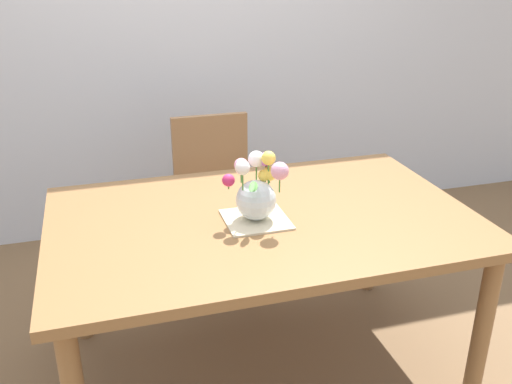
% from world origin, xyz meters
% --- Properties ---
extents(ground_plane, '(12.00, 12.00, 0.00)m').
position_xyz_m(ground_plane, '(0.00, 0.00, 0.00)').
color(ground_plane, brown).
extents(back_wall, '(7.00, 0.10, 2.80)m').
position_xyz_m(back_wall, '(0.00, 1.60, 1.40)').
color(back_wall, silver).
rests_on(back_wall, ground_plane).
extents(dining_table, '(1.66, 1.07, 0.75)m').
position_xyz_m(dining_table, '(0.00, 0.00, 0.67)').
color(dining_table, olive).
rests_on(dining_table, ground_plane).
extents(chair_far, '(0.42, 0.42, 0.90)m').
position_xyz_m(chair_far, '(-0.00, 0.88, 0.52)').
color(chair_far, '#9E7047').
rests_on(chair_far, ground_plane).
extents(placemat, '(0.24, 0.24, 0.01)m').
position_xyz_m(placemat, '(-0.04, -0.04, 0.75)').
color(placemat, beige).
rests_on(placemat, dining_table).
extents(flower_vase, '(0.23, 0.19, 0.27)m').
position_xyz_m(flower_vase, '(-0.03, -0.04, 0.87)').
color(flower_vase, silver).
rests_on(flower_vase, placemat).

